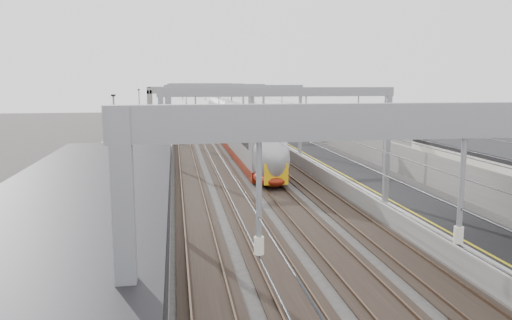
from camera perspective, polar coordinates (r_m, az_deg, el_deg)
name	(u,v)px	position (r m, az deg, el deg)	size (l,w,h in m)	color
platform_left	(151,158)	(50.14, -11.92, 0.27)	(4.00, 120.00, 1.00)	black
platform_right	(308,154)	(51.90, 6.01, 0.70)	(4.00, 120.00, 1.00)	black
tracks	(232,160)	(50.47, -2.80, -0.01)	(11.40, 140.00, 0.20)	black
overhead_line	(225,97)	(56.46, -3.62, 7.14)	(13.00, 140.00, 6.60)	gray
canopy_left	(14,273)	(8.39, -25.92, -11.54)	(4.40, 30.00, 4.24)	black
overbridge	(201,94)	(104.72, -6.27, 7.47)	(22.00, 2.20, 6.90)	slate
wall_left	(117,147)	(50.25, -15.61, 1.41)	(0.30, 120.00, 3.20)	slate
wall_right	(338,143)	(52.69, 9.39, 1.96)	(0.30, 120.00, 3.20)	slate
train	(236,131)	(58.77, -2.30, 3.33)	(2.79, 50.77, 4.40)	maroon
signal_green	(177,121)	(71.42, -8.96, 4.43)	(0.32, 0.32, 3.48)	black
signal_red_near	(240,122)	(68.49, -1.88, 4.35)	(0.32, 0.32, 3.48)	black
signal_red_far	(251,120)	(73.05, -0.60, 4.64)	(0.32, 0.32, 3.48)	black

